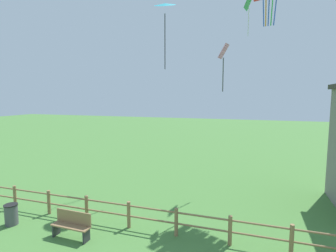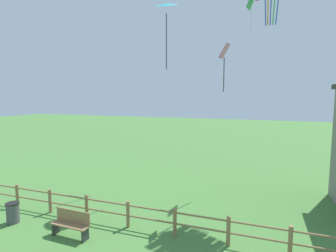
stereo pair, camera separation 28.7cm
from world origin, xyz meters
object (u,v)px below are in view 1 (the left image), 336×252
at_px(trash_bin, 11,214).
at_px(kite_pink_diamond, 223,59).
at_px(kite_cyan_delta, 165,6).
at_px(kite_green_diamond, 249,4).
at_px(park_bench_near_fence, 72,224).

distance_m(trash_bin, kite_pink_diamond, 11.40).
distance_m(trash_bin, kite_cyan_delta, 12.27).
bearing_deg(kite_pink_diamond, kite_green_diamond, 78.12).
bearing_deg(trash_bin, kite_pink_diamond, 33.20).
bearing_deg(trash_bin, kite_cyan_delta, 53.65).
bearing_deg(park_bench_near_fence, kite_pink_diamond, 47.13).
relative_size(park_bench_near_fence, kite_pink_diamond, 0.70).
bearing_deg(kite_cyan_delta, trash_bin, -126.35).
bearing_deg(kite_green_diamond, trash_bin, -132.43).
bearing_deg(trash_bin, kite_green_diamond, 47.57).
xyz_separation_m(trash_bin, kite_cyan_delta, (4.53, 6.16, 9.60)).
xyz_separation_m(kite_pink_diamond, kite_cyan_delta, (-3.27, 1.05, 3.05)).
height_order(kite_cyan_delta, kite_green_diamond, kite_green_diamond).
height_order(trash_bin, kite_green_diamond, kite_green_diamond).
height_order(kite_pink_diamond, kite_cyan_delta, kite_cyan_delta).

